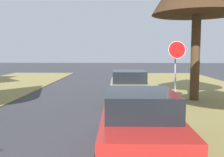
% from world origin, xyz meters
% --- Properties ---
extents(stop_sign_far, '(0.81, 0.47, 2.95)m').
position_xyz_m(stop_sign_far, '(4.41, 11.78, 2.18)').
color(stop_sign_far, '#9EA0A5').
rests_on(stop_sign_far, grass_verge_right).
extents(parked_sedan_red, '(1.98, 4.42, 1.57)m').
position_xyz_m(parked_sedan_red, '(2.26, 6.00, 0.72)').
color(parked_sedan_red, red).
rests_on(parked_sedan_red, ground).
extents(parked_sedan_tan, '(1.98, 4.42, 1.57)m').
position_xyz_m(parked_sedan_tan, '(2.25, 12.73, 0.72)').
color(parked_sedan_tan, tan).
rests_on(parked_sedan_tan, ground).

